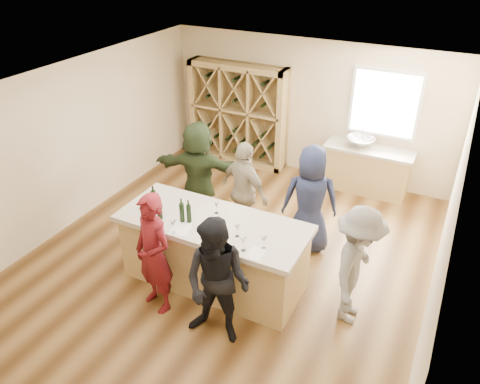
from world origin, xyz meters
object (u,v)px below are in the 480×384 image
at_px(person_server, 357,267).
at_px(person_far_left, 199,172).
at_px(wine_rack, 238,114).
at_px(tasting_counter_base, 214,254).
at_px(wine_bottle_a, 154,200).
at_px(wine_bottle_e, 189,214).
at_px(person_near_right, 217,283).
at_px(person_far_mid, 245,192).
at_px(sink, 360,142).
at_px(person_near_left, 154,254).
at_px(wine_bottle_b, 159,209).
at_px(person_far_right, 310,200).
at_px(wine_bottle_d, 182,213).

relative_size(person_server, person_far_left, 0.93).
height_order(person_server, person_far_left, person_far_left).
bearing_deg(person_server, wine_rack, 43.16).
bearing_deg(wine_rack, person_far_left, -78.98).
bearing_deg(person_server, tasting_counter_base, 94.35).
distance_m(wine_bottle_a, person_far_left, 1.59).
relative_size(wine_bottle_e, person_near_right, 0.15).
relative_size(wine_rack, person_far_mid, 1.27).
bearing_deg(sink, person_near_left, -109.07).
relative_size(wine_bottle_e, person_near_left, 0.15).
bearing_deg(wine_bottle_e, wine_bottle_b, -166.11).
height_order(person_near_left, person_near_right, person_near_right).
relative_size(tasting_counter_base, wine_bottle_e, 9.55).
xyz_separation_m(wine_bottle_b, person_far_left, (-0.40, 1.71, -0.31)).
distance_m(person_server, person_far_left, 3.35).
xyz_separation_m(wine_bottle_a, person_near_right, (1.49, -0.81, -0.34)).
xyz_separation_m(person_server, person_far_right, (-1.06, 1.23, 0.05)).
height_order(wine_bottle_d, person_near_right, person_near_right).
distance_m(person_near_left, person_near_right, 1.04).
relative_size(wine_rack, wine_bottle_d, 7.68).
xyz_separation_m(wine_bottle_e, person_near_left, (-0.18, -0.63, -0.33)).
height_order(wine_rack, wine_bottle_e, wine_rack).
bearing_deg(person_far_left, person_server, 145.37).
xyz_separation_m(wine_bottle_a, wine_bottle_b, (0.21, -0.16, 0.01)).
xyz_separation_m(sink, wine_bottle_a, (-2.04, -3.90, 0.22)).
distance_m(sink, wine_bottle_e, 4.20).
distance_m(person_near_left, person_server, 2.66).
xyz_separation_m(wine_bottle_d, person_near_right, (0.95, -0.72, -0.34)).
bearing_deg(person_far_left, person_near_left, 93.30).
xyz_separation_m(wine_bottle_b, wine_bottle_d, (0.33, 0.07, -0.01)).
bearing_deg(wine_bottle_e, wine_bottle_d, -161.99).
xyz_separation_m(wine_bottle_d, person_server, (2.38, 0.39, -0.36)).
height_order(sink, person_near_left, person_near_left).
bearing_deg(person_far_right, wine_rack, -64.73).
bearing_deg(sink, person_far_right, -94.42).
relative_size(tasting_counter_base, wine_bottle_a, 8.58).
bearing_deg(tasting_counter_base, person_server, 5.54).
xyz_separation_m(person_far_right, person_far_left, (-2.05, 0.02, 0.01)).
bearing_deg(person_server, wine_bottle_b, 98.57).
height_order(person_far_mid, person_far_right, person_far_right).
xyz_separation_m(person_near_right, person_far_left, (-1.68, 2.36, 0.04)).
bearing_deg(person_near_right, wine_bottle_d, 139.52).
bearing_deg(wine_bottle_a, person_server, 5.95).
relative_size(wine_bottle_b, wine_bottle_e, 1.15).
bearing_deg(sink, wine_bottle_b, -114.24).
distance_m(wine_rack, person_near_left, 4.79).
distance_m(person_near_right, person_far_left, 2.89).
bearing_deg(wine_bottle_d, sink, 69.35).
bearing_deg(person_far_right, person_far_mid, -12.78).
distance_m(wine_bottle_b, person_near_left, 0.68).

